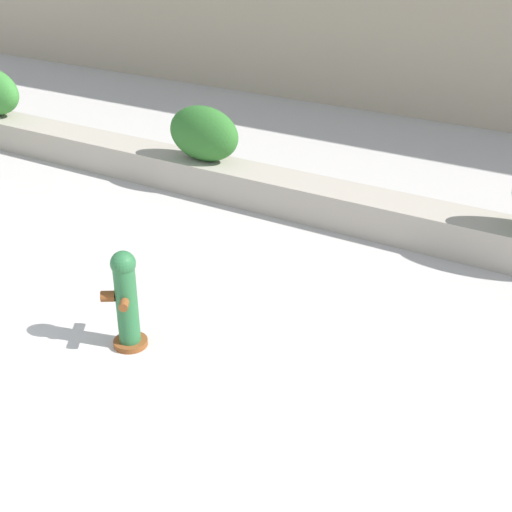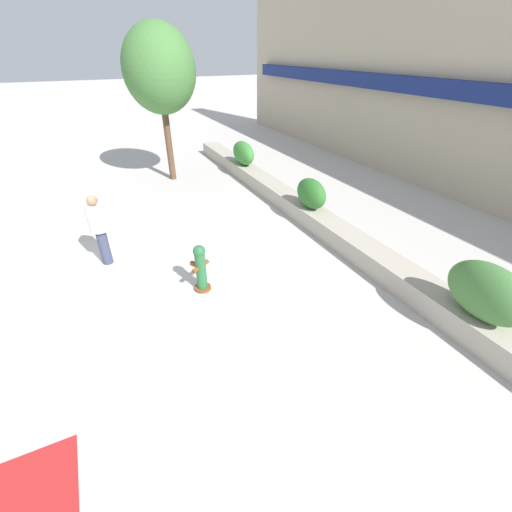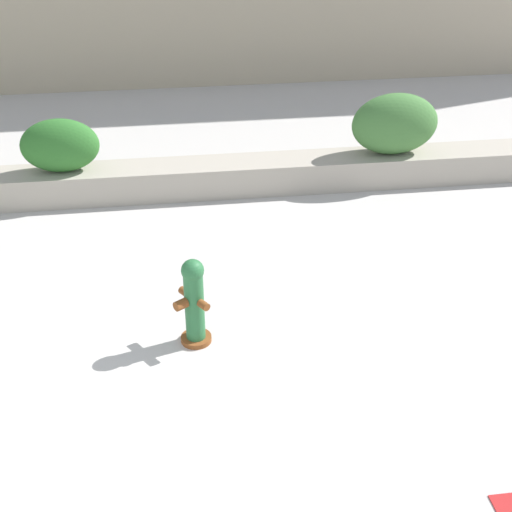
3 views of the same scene
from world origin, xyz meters
name	(u,v)px [view 2 (image 2 of 3)]	position (x,y,z in m)	size (l,w,h in m)	color
ground_plane	(94,273)	(0.00, 0.00, 0.00)	(120.00, 120.00, 0.00)	#BCB7B2
building_facade	(488,67)	(0.00, 11.98, 3.99)	(30.00, 1.36, 8.00)	tan
planter_wall_low	(311,216)	(0.00, 6.00, 0.25)	(18.00, 0.70, 0.50)	#ADA393
hedge_bush_0	(243,153)	(-4.89, 6.00, 0.94)	(1.47, 0.61, 0.88)	#387F33
hedge_bush_1	(311,193)	(-0.09, 6.00, 0.92)	(1.19, 0.59, 0.84)	#2D6B28
hedge_bush_2	(487,292)	(5.17, 6.00, 1.00)	(1.41, 0.68, 1.00)	#427538
fire_hydrant	(201,268)	(1.69, 2.09, 0.55)	(0.49, 0.49, 1.08)	brown
street_tree	(159,70)	(-5.84, 3.34, 3.83)	(2.75, 2.47, 5.29)	brown
pedestrian	(99,226)	(-0.33, 0.35, 0.99)	(0.56, 0.56, 1.73)	#383D56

